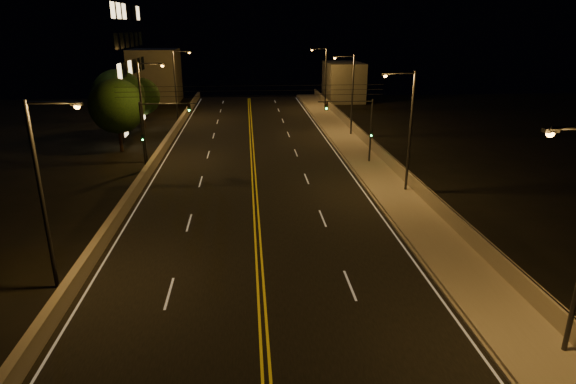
{
  "coord_description": "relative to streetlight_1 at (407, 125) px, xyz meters",
  "views": [
    {
      "loc": [
        -0.45,
        -10.58,
        12.4
      ],
      "look_at": [
        2.0,
        18.0,
        2.5
      ],
      "focal_mm": 30.0,
      "sensor_mm": 36.0,
      "label": 1
    }
  ],
  "objects": [
    {
      "name": "streetlight_6",
      "position": [
        -21.45,
        33.74,
        0.0
      ],
      "size": [
        2.55,
        0.28,
        9.35
      ],
      "color": "#2D2D33",
      "rests_on": "ground"
    },
    {
      "name": "streetlight_4",
      "position": [
        -21.45,
        -12.59,
        0.0
      ],
      "size": [
        2.55,
        0.28,
        9.35
      ],
      "color": "#2D2D33",
      "rests_on": "ground"
    },
    {
      "name": "distant_building_left",
      "position": [
        -27.53,
        51.74,
        -1.01
      ],
      "size": [
        8.0,
        8.0,
        8.75
      ],
      "primitive_type": "cube",
      "color": "gray",
      "rests_on": "ground"
    },
    {
      "name": "jersey_barrier",
      "position": [
        -20.71,
        -4.23,
        -4.9
      ],
      "size": [
        0.45,
        120.0,
        0.98
      ],
      "primitive_type": "cube",
      "color": "gray",
      "rests_on": "ground"
    },
    {
      "name": "tree_2",
      "position": [
        -25.26,
        28.09,
        -1.41
      ],
      "size": [
        4.66,
        4.66,
        6.31
      ],
      "color": "black",
      "rests_on": "ground"
    },
    {
      "name": "streetlight_1",
      "position": [
        0.0,
        0.0,
        0.0
      ],
      "size": [
        2.55,
        0.28,
        9.35
      ],
      "color": "#2D2D33",
      "rests_on": "ground"
    },
    {
      "name": "traffic_signal_left",
      "position": [
        -20.33,
        8.45,
        -1.5
      ],
      "size": [
        5.11,
        0.31,
        6.15
      ],
      "color": "#2D2D33",
      "rests_on": "ground"
    },
    {
      "name": "traffic_signal_right",
      "position": [
        -1.52,
        8.45,
        -1.5
      ],
      "size": [
        5.11,
        0.31,
        6.15
      ],
      "color": "#2D2D33",
      "rests_on": "ground"
    },
    {
      "name": "building_tower",
      "position": [
        -37.01,
        23.56,
        7.09
      ],
      "size": [
        24.0,
        15.0,
        26.09
      ],
      "color": "gray",
      "rests_on": "ground"
    },
    {
      "name": "streetlight_5",
      "position": [
        -21.45,
        11.05,
        0.0
      ],
      "size": [
        2.55,
        0.28,
        9.35
      ],
      "color": "#2D2D33",
      "rests_on": "ground"
    },
    {
      "name": "streetlight_2",
      "position": [
        0.0,
        20.62,
        0.0
      ],
      "size": [
        2.55,
        0.28,
        9.35
      ],
      "color": "#2D2D33",
      "rests_on": "ground"
    },
    {
      "name": "tree_0",
      "position": [
        -25.14,
        15.49,
        -0.66
      ],
      "size": [
        5.54,
        5.54,
        7.5
      ],
      "color": "black",
      "rests_on": "ground"
    },
    {
      "name": "curb",
      "position": [
        -2.6,
        -4.23,
        -5.31
      ],
      "size": [
        0.14,
        120.0,
        0.15
      ],
      "primitive_type": "cube",
      "color": "gray",
      "rests_on": "ground"
    },
    {
      "name": "streetlight_3",
      "position": [
        0.0,
        40.05,
        0.0
      ],
      "size": [
        2.55,
        0.28,
        9.35
      ],
      "color": "#2D2D33",
      "rests_on": "ground"
    },
    {
      "name": "distant_building_right",
      "position": [
        4.97,
        49.7,
        -2.13
      ],
      "size": [
        6.0,
        10.0,
        6.52
      ],
      "primitive_type": "cube",
      "color": "gray",
      "rests_on": "ground"
    },
    {
      "name": "parapet_wall",
      "position": [
        0.92,
        -4.23,
        -4.59
      ],
      "size": [
        0.3,
        120.0,
        1.0
      ],
      "primitive_type": "cube",
      "color": "gray",
      "rests_on": "sidewalk"
    },
    {
      "name": "lane_markings",
      "position": [
        -11.53,
        -4.3,
        -5.36
      ],
      "size": [
        17.32,
        116.0,
        0.0
      ],
      "color": "silver",
      "rests_on": "road"
    },
    {
      "name": "sidewalk",
      "position": [
        -0.73,
        -4.23,
        -5.24
      ],
      "size": [
        3.6,
        120.0,
        0.3
      ],
      "primitive_type": "cube",
      "color": "gray",
      "rests_on": "ground"
    },
    {
      "name": "parapet_rail",
      "position": [
        0.92,
        -4.23,
        -4.06
      ],
      "size": [
        0.06,
        120.0,
        0.06
      ],
      "primitive_type": "cylinder",
      "rotation": [
        1.57,
        0.0,
        0.0
      ],
      "color": "black",
      "rests_on": "parapet_wall"
    },
    {
      "name": "tree_1",
      "position": [
        -26.42,
        21.55,
        -0.41
      ],
      "size": [
        5.83,
        5.83,
        7.9
      ],
      "color": "black",
      "rests_on": "ground"
    },
    {
      "name": "overhead_wires",
      "position": [
        -11.53,
        5.27,
        2.01
      ],
      "size": [
        22.0,
        0.03,
        0.83
      ],
      "color": "black"
    },
    {
      "name": "road",
      "position": [
        -11.53,
        -4.23,
        -5.38
      ],
      "size": [
        18.0,
        120.0,
        0.02
      ],
      "primitive_type": "cube",
      "color": "black",
      "rests_on": "ground"
    }
  ]
}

